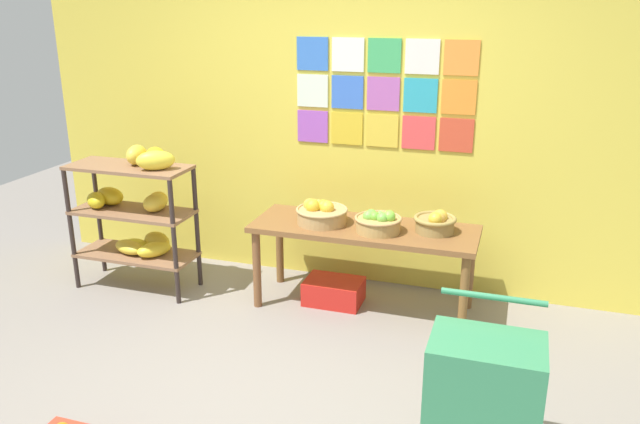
# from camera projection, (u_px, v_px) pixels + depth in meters

# --- Properties ---
(ground) EXTENTS (9.59, 9.59, 0.00)m
(ground) POSITION_uv_depth(u_px,v_px,m) (260.00, 399.00, 3.68)
(ground) COLOR gray
(back_wall_with_art) EXTENTS (5.20, 0.07, 2.81)m
(back_wall_with_art) POSITION_uv_depth(u_px,v_px,m) (349.00, 107.00, 4.88)
(back_wall_with_art) COLOR gold
(back_wall_with_art) RESTS_ON ground
(banana_shelf_unit) EXTENTS (0.94, 0.44, 1.14)m
(banana_shelf_unit) POSITION_uv_depth(u_px,v_px,m) (138.00, 208.00, 4.93)
(banana_shelf_unit) COLOR #2F2522
(banana_shelf_unit) RESTS_ON ground
(display_table) EXTENTS (1.62, 0.58, 0.64)m
(display_table) POSITION_uv_depth(u_px,v_px,m) (364.00, 237.00, 4.61)
(display_table) COLOR brown
(display_table) RESTS_ON ground
(fruit_basket_left) EXTENTS (0.30, 0.30, 0.17)m
(fruit_basket_left) POSITION_uv_depth(u_px,v_px,m) (436.00, 222.00, 4.44)
(fruit_basket_left) COLOR olive
(fruit_basket_left) RESTS_ON display_table
(fruit_basket_right) EXTENTS (0.38, 0.38, 0.18)m
(fruit_basket_right) POSITION_uv_depth(u_px,v_px,m) (321.00, 213.00, 4.63)
(fruit_basket_right) COLOR tan
(fruit_basket_right) RESTS_ON display_table
(fruit_basket_back_right) EXTENTS (0.33, 0.33, 0.17)m
(fruit_basket_back_right) POSITION_uv_depth(u_px,v_px,m) (378.00, 222.00, 4.46)
(fruit_basket_back_right) COLOR tan
(fruit_basket_back_right) RESTS_ON display_table
(produce_crate_under_table) EXTENTS (0.43, 0.29, 0.18)m
(produce_crate_under_table) POSITION_uv_depth(u_px,v_px,m) (334.00, 291.00, 4.82)
(produce_crate_under_table) COLOR red
(produce_crate_under_table) RESTS_ON ground
(shopping_cart) EXTENTS (0.51, 0.41, 0.87)m
(shopping_cart) POSITION_uv_depth(u_px,v_px,m) (484.00, 384.00, 2.92)
(shopping_cart) COLOR black
(shopping_cart) RESTS_ON ground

